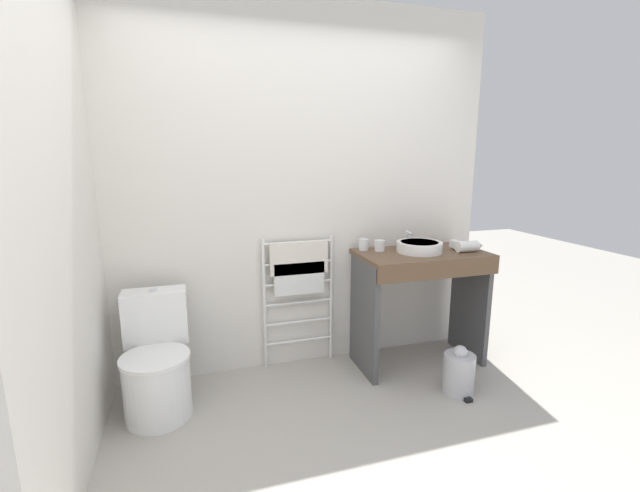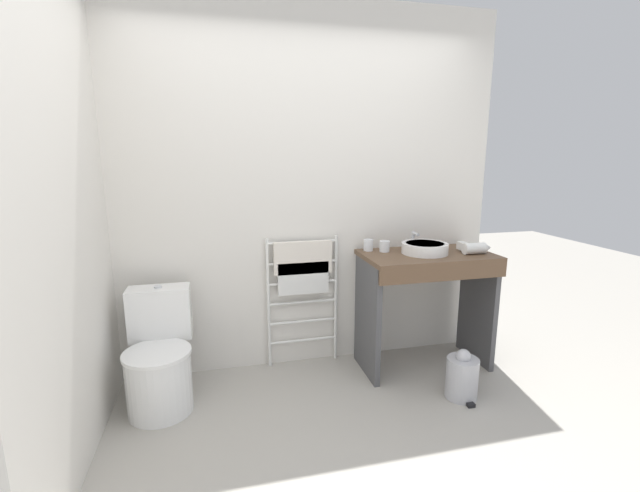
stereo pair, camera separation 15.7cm
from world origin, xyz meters
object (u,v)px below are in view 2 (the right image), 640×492
Objects in this scene: cup_near_edge at (385,246)px; hair_dryer at (475,248)px; cup_near_wall at (368,245)px; toilet at (159,361)px; sink_basin at (425,248)px; trash_bin at (462,377)px; towel_radiator at (303,275)px.

hair_dryer is at bearing -19.00° from cup_near_edge.
cup_near_wall reaches higher than cup_near_edge.
cup_near_wall is at bearing 150.25° from cup_near_edge.
hair_dryer is (2.24, 0.01, 0.63)m from toilet.
trash_bin is (0.06, -0.49, -0.78)m from sink_basin.
sink_basin is 4.15× the size of cup_near_edge.
toilet reaches higher than trash_bin.
sink_basin is (0.87, -0.24, 0.21)m from towel_radiator.
towel_radiator reaches higher than cup_near_edge.
sink_basin is at bearing -15.48° from towel_radiator.
cup_near_edge is at bearing 161.00° from hair_dryer.
towel_radiator is at bearing 18.34° from toilet.
towel_radiator is 1.29m from hair_dryer.
sink_basin is 0.29m from cup_near_edge.
sink_basin is at bearing -25.20° from cup_near_edge.
towel_radiator is 0.54m from cup_near_wall.
toilet is 3.35× the size of hair_dryer.
cup_near_wall is 1.13m from trash_bin.
cup_near_edge is 0.66m from hair_dryer.
trash_bin is (0.93, -0.73, -0.57)m from towel_radiator.
toilet is 1.99m from sink_basin.
cup_near_edge reaches higher than toilet.
cup_near_edge is at bearing -10.84° from towel_radiator.
sink_basin reaches higher than toilet.
cup_near_wall is 0.78m from hair_dryer.
cup_near_edge reaches higher than trash_bin.
toilet is 1.75m from cup_near_edge.
towel_radiator reaches higher than sink_basin.
trash_bin is at bearing -61.74° from cup_near_edge.
towel_radiator is 1.32m from trash_bin.
towel_radiator reaches higher than trash_bin.
hair_dryer reaches higher than trash_bin.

